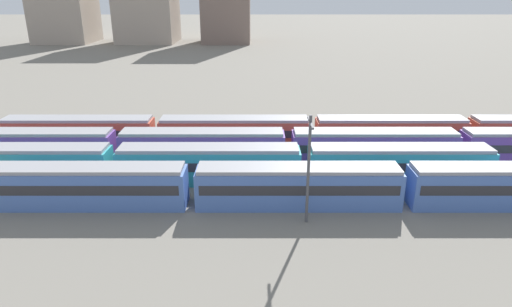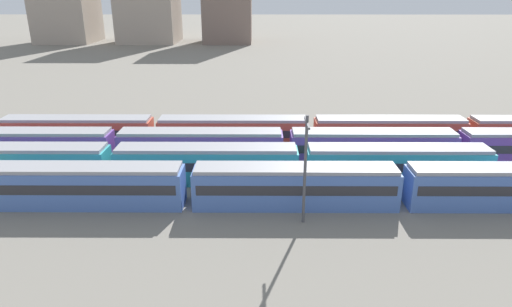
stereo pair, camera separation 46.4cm
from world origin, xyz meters
TOP-DOWN VIEW (x-y plane):
  - ground_plane at (0.00, 7.80)m, footprint 600.00×600.00m
  - train_track_0 at (20.85, 0.00)m, footprint 55.80×3.06m
  - train_track_1 at (12.48, 5.20)m, footprint 55.80×3.06m
  - train_track_2 at (20.70, 10.40)m, footprint 74.70×3.06m
  - train_track_3 at (42.87, 15.60)m, footprint 112.50×3.06m
  - catenary_pole_0 at (21.33, -3.06)m, footprint 0.24×3.20m

SIDE VIEW (x-z plane):
  - ground_plane at x=0.00m, z-range 0.00..0.00m
  - train_track_0 at x=20.85m, z-range 0.03..3.78m
  - train_track_1 at x=12.48m, z-range 0.03..3.78m
  - train_track_2 at x=20.70m, z-range 0.03..3.78m
  - train_track_3 at x=42.87m, z-range 0.03..3.78m
  - catenary_pole_0 at x=21.33m, z-range 0.54..9.75m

